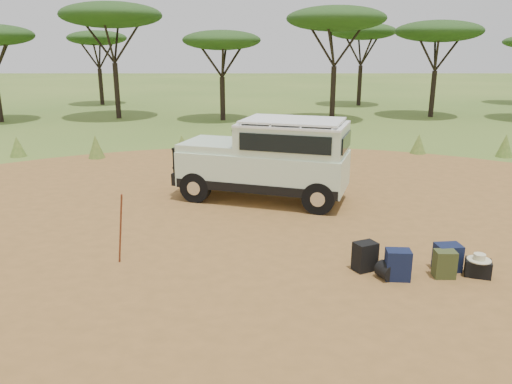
{
  "coord_description": "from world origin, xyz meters",
  "views": [
    {
      "loc": [
        -0.21,
        -9.56,
        3.9
      ],
      "look_at": [
        -0.19,
        0.41,
        1.0
      ],
      "focal_mm": 35.0,
      "sensor_mm": 36.0,
      "label": 1
    }
  ],
  "objects_px": {
    "duffel_navy": "(448,257)",
    "backpack_navy": "(398,265)",
    "backpack_black": "(365,256)",
    "backpack_olive": "(445,264)",
    "hard_case": "(478,268)",
    "walking_staff": "(121,229)",
    "safari_vehicle": "(269,161)"
  },
  "relations": [
    {
      "from": "walking_staff",
      "to": "backpack_navy",
      "type": "distance_m",
      "value": 5.0
    },
    {
      "from": "safari_vehicle",
      "to": "duffel_navy",
      "type": "height_order",
      "value": "safari_vehicle"
    },
    {
      "from": "safari_vehicle",
      "to": "backpack_olive",
      "type": "bearing_deg",
      "value": -40.09
    },
    {
      "from": "hard_case",
      "to": "backpack_navy",
      "type": "bearing_deg",
      "value": -156.08
    },
    {
      "from": "safari_vehicle",
      "to": "backpack_black",
      "type": "relative_size",
      "value": 8.81
    },
    {
      "from": "hard_case",
      "to": "walking_staff",
      "type": "bearing_deg",
      "value": -165.52
    },
    {
      "from": "walking_staff",
      "to": "duffel_navy",
      "type": "xyz_separation_m",
      "value": [
        5.95,
        -0.28,
        -0.45
      ]
    },
    {
      "from": "backpack_navy",
      "to": "duffel_navy",
      "type": "relative_size",
      "value": 1.1
    },
    {
      "from": "backpack_olive",
      "to": "hard_case",
      "type": "distance_m",
      "value": 0.63
    },
    {
      "from": "walking_staff",
      "to": "backpack_navy",
      "type": "xyz_separation_m",
      "value": [
        4.94,
        -0.64,
        -0.42
      ]
    },
    {
      "from": "safari_vehicle",
      "to": "backpack_black",
      "type": "bearing_deg",
      "value": -52.07
    },
    {
      "from": "duffel_navy",
      "to": "backpack_navy",
      "type": "bearing_deg",
      "value": -165.64
    },
    {
      "from": "duffel_navy",
      "to": "hard_case",
      "type": "height_order",
      "value": "duffel_navy"
    },
    {
      "from": "safari_vehicle",
      "to": "walking_staff",
      "type": "relative_size",
      "value": 3.36
    },
    {
      "from": "duffel_navy",
      "to": "hard_case",
      "type": "relative_size",
      "value": 1.16
    },
    {
      "from": "safari_vehicle",
      "to": "duffel_navy",
      "type": "relative_size",
      "value": 9.48
    },
    {
      "from": "backpack_navy",
      "to": "backpack_olive",
      "type": "xyz_separation_m",
      "value": [
        0.84,
        0.08,
        -0.02
      ]
    },
    {
      "from": "backpack_black",
      "to": "backpack_olive",
      "type": "height_order",
      "value": "backpack_black"
    },
    {
      "from": "backpack_black",
      "to": "backpack_navy",
      "type": "distance_m",
      "value": 0.62
    },
    {
      "from": "backpack_navy",
      "to": "walking_staff",
      "type": "bearing_deg",
      "value": 176.8
    },
    {
      "from": "walking_staff",
      "to": "backpack_navy",
      "type": "relative_size",
      "value": 2.58
    },
    {
      "from": "backpack_olive",
      "to": "hard_case",
      "type": "height_order",
      "value": "backpack_olive"
    },
    {
      "from": "walking_staff",
      "to": "backpack_black",
      "type": "xyz_separation_m",
      "value": [
        4.45,
        -0.27,
        -0.43
      ]
    },
    {
      "from": "duffel_navy",
      "to": "hard_case",
      "type": "distance_m",
      "value": 0.53
    },
    {
      "from": "safari_vehicle",
      "to": "walking_staff",
      "type": "xyz_separation_m",
      "value": [
        -2.83,
        -4.1,
        -0.35
      ]
    },
    {
      "from": "backpack_olive",
      "to": "hard_case",
      "type": "xyz_separation_m",
      "value": [
        0.62,
        0.05,
        -0.1
      ]
    },
    {
      "from": "backpack_navy",
      "to": "duffel_navy",
      "type": "distance_m",
      "value": 1.07
    },
    {
      "from": "walking_staff",
      "to": "backpack_olive",
      "type": "relative_size",
      "value": 2.82
    },
    {
      "from": "backpack_black",
      "to": "backpack_olive",
      "type": "distance_m",
      "value": 1.37
    },
    {
      "from": "safari_vehicle",
      "to": "backpack_navy",
      "type": "distance_m",
      "value": 5.25
    },
    {
      "from": "walking_staff",
      "to": "backpack_olive",
      "type": "bearing_deg",
      "value": -53.98
    },
    {
      "from": "backpack_black",
      "to": "backpack_navy",
      "type": "relative_size",
      "value": 0.98
    }
  ]
}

